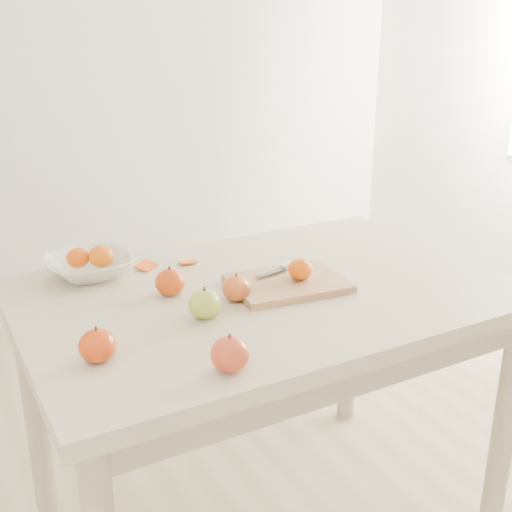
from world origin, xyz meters
TOP-DOWN VIEW (x-y plane):
  - table at (0.00, 0.00)m, footprint 1.20×0.80m
  - cutting_board at (0.05, -0.02)m, footprint 0.30×0.24m
  - board_tangerine at (0.08, -0.03)m, footprint 0.06×0.06m
  - fruit_bowl at (-0.36, 0.30)m, footprint 0.22×0.22m
  - bowl_tangerine_near at (-0.39, 0.31)m, footprint 0.06×0.06m
  - bowl_tangerine_far at (-0.33, 0.28)m, footprint 0.07×0.07m
  - orange_peel_a at (-0.21, 0.28)m, footprint 0.07×0.07m
  - orange_peel_b at (-0.10, 0.25)m, footprint 0.05×0.04m
  - paring_knife at (0.10, 0.05)m, footprint 0.17×0.06m
  - apple_green at (-0.21, -0.08)m, footprint 0.07×0.07m
  - apple_red_e at (-0.10, -0.03)m, footprint 0.07×0.07m
  - apple_red_c at (-0.26, -0.32)m, footprint 0.08×0.08m
  - apple_red_d at (-0.47, -0.16)m, footprint 0.07×0.07m
  - apple_red_b at (-0.22, 0.08)m, footprint 0.07×0.07m

SIDE VIEW (x-z plane):
  - table at x=0.00m, z-range 0.28..1.03m
  - orange_peel_a at x=-0.21m, z-range 0.75..0.76m
  - orange_peel_b at x=-0.10m, z-range 0.75..0.76m
  - cutting_board at x=0.05m, z-range 0.75..0.77m
  - paring_knife at x=0.10m, z-range 0.77..0.78m
  - fruit_bowl at x=-0.36m, z-range 0.75..0.80m
  - apple_red_e at x=-0.10m, z-range 0.75..0.81m
  - apple_red_b at x=-0.22m, z-range 0.75..0.82m
  - apple_red_d at x=-0.47m, z-range 0.75..0.82m
  - apple_green at x=-0.21m, z-range 0.75..0.82m
  - apple_red_c at x=-0.26m, z-range 0.75..0.82m
  - board_tangerine at x=0.08m, z-range 0.77..0.82m
  - bowl_tangerine_near at x=-0.39m, z-range 0.78..0.83m
  - bowl_tangerine_far at x=-0.33m, z-range 0.78..0.83m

